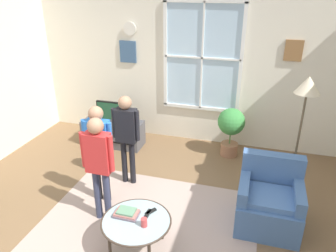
# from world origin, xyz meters

# --- Properties ---
(ground_plane) EXTENTS (6.49, 6.10, 0.02)m
(ground_plane) POSITION_xyz_m (0.00, 0.00, -0.01)
(ground_plane) COLOR brown
(back_wall) EXTENTS (5.89, 0.17, 2.99)m
(back_wall) POSITION_xyz_m (0.01, 2.81, 1.50)
(back_wall) COLOR silver
(back_wall) RESTS_ON ground_plane
(area_rug) EXTENTS (2.71, 2.17, 0.01)m
(area_rug) POSITION_xyz_m (0.07, 0.14, 0.00)
(area_rug) COLOR tan
(area_rug) RESTS_ON ground_plane
(tv_stand) EXTENTS (1.13, 0.47, 0.47)m
(tv_stand) POSITION_xyz_m (-1.31, 2.10, 0.23)
(tv_stand) COLOR #4C4C51
(tv_stand) RESTS_ON ground_plane
(television) EXTENTS (0.57, 0.08, 0.39)m
(television) POSITION_xyz_m (-1.31, 2.10, 0.67)
(television) COLOR #4C4C4C
(television) RESTS_ON tv_stand
(armchair) EXTENTS (0.76, 0.74, 0.87)m
(armchair) POSITION_xyz_m (1.52, 0.63, 0.33)
(armchair) COLOR #476B9E
(armchair) RESTS_ON ground_plane
(coffee_table) EXTENTS (0.80, 0.80, 0.41)m
(coffee_table) POSITION_xyz_m (0.09, -0.25, 0.39)
(coffee_table) COLOR #99B2B7
(coffee_table) RESTS_ON ground_plane
(book_stack) EXTENTS (0.28, 0.19, 0.07)m
(book_stack) POSITION_xyz_m (-0.05, -0.20, 0.44)
(book_stack) COLOR slate
(book_stack) RESTS_ON coffee_table
(cup) EXTENTS (0.07, 0.07, 0.10)m
(cup) POSITION_xyz_m (0.20, -0.30, 0.46)
(cup) COLOR #BF3F3F
(cup) RESTS_ON coffee_table
(remote_near_books) EXTENTS (0.11, 0.14, 0.02)m
(remote_near_books) POSITION_xyz_m (0.20, -0.07, 0.42)
(remote_near_books) COLOR black
(remote_near_books) RESTS_ON coffee_table
(remote_near_cup) EXTENTS (0.04, 0.14, 0.02)m
(remote_near_cup) POSITION_xyz_m (0.18, -0.11, 0.42)
(remote_near_cup) COLOR black
(remote_near_cup) RESTS_ON coffee_table
(person_black_shirt) EXTENTS (0.42, 0.19, 1.40)m
(person_black_shirt) POSITION_xyz_m (-0.53, 1.00, 0.88)
(person_black_shirt) COLOR black
(person_black_shirt) RESTS_ON ground_plane
(person_blue_shirt) EXTENTS (0.43, 0.19, 1.41)m
(person_blue_shirt) POSITION_xyz_m (-0.71, 0.49, 0.89)
(person_blue_shirt) COLOR black
(person_blue_shirt) RESTS_ON ground_plane
(person_red_shirt) EXTENTS (0.43, 0.19, 1.42)m
(person_red_shirt) POSITION_xyz_m (-0.53, 0.13, 0.89)
(person_red_shirt) COLOR #333851
(person_red_shirt) RESTS_ON ground_plane
(potted_plant_by_window) EXTENTS (0.47, 0.47, 0.88)m
(potted_plant_by_window) POSITION_xyz_m (0.84, 2.30, 0.56)
(potted_plant_by_window) COLOR #9E6B4C
(potted_plant_by_window) RESTS_ON ground_plane
(floor_lamp) EXTENTS (0.32, 0.32, 1.78)m
(floor_lamp) POSITION_xyz_m (1.81, 1.30, 1.50)
(floor_lamp) COLOR black
(floor_lamp) RESTS_ON ground_plane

